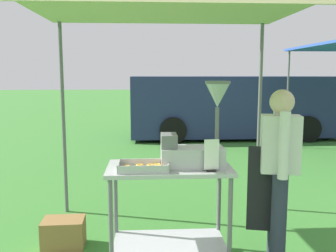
# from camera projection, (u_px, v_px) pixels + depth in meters

# --- Properties ---
(ground_plane) EXTENTS (70.00, 70.00, 0.00)m
(ground_plane) POSITION_uv_depth(u_px,v_px,m) (154.00, 153.00, 8.27)
(ground_plane) COLOR #3D7F33
(stall_canopy) EXTENTS (2.67, 2.58, 2.42)m
(stall_canopy) POSITION_uv_depth(u_px,v_px,m) (169.00, 7.00, 3.24)
(stall_canopy) COLOR slate
(stall_canopy) RESTS_ON ground
(donut_cart) EXTENTS (1.12, 0.59, 0.92)m
(donut_cart) POSITION_uv_depth(u_px,v_px,m) (169.00, 196.00, 3.37)
(donut_cart) COLOR #B7B7BC
(donut_cart) RESTS_ON ground
(donut_tray) EXTENTS (0.44, 0.27, 0.07)m
(donut_tray) POSITION_uv_depth(u_px,v_px,m) (144.00, 168.00, 3.19)
(donut_tray) COLOR #B7B7BC
(donut_tray) RESTS_ON donut_cart
(donut_fryer) EXTENTS (0.61, 0.28, 0.77)m
(donut_fryer) POSITION_uv_depth(u_px,v_px,m) (197.00, 140.00, 3.29)
(donut_fryer) COLOR #B7B7BC
(donut_fryer) RESTS_ON donut_cart
(menu_sign) EXTENTS (0.13, 0.05, 0.28)m
(menu_sign) POSITION_uv_depth(u_px,v_px,m) (211.00, 158.00, 3.14)
(menu_sign) COLOR black
(menu_sign) RESTS_ON donut_cart
(vendor) EXTENTS (0.47, 0.54, 1.61)m
(vendor) POSITION_uv_depth(u_px,v_px,m) (279.00, 167.00, 3.35)
(vendor) COLOR #2D3347
(vendor) RESTS_ON ground
(supply_crate) EXTENTS (0.42, 0.30, 0.29)m
(supply_crate) POSITION_uv_depth(u_px,v_px,m) (64.00, 233.00, 3.73)
(supply_crate) COLOR olive
(supply_crate) RESTS_ON ground
(van_navy) EXTENTS (5.65, 2.13, 1.69)m
(van_navy) POSITION_uv_depth(u_px,v_px,m) (233.00, 106.00, 10.29)
(van_navy) COLOR navy
(van_navy) RESTS_ON ground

